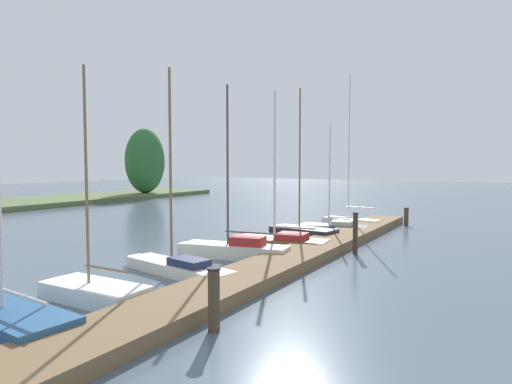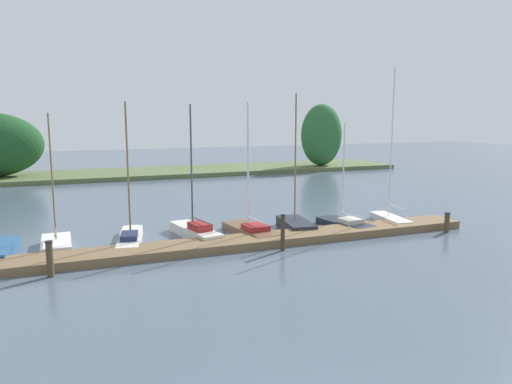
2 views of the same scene
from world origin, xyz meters
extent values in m
cube|color=brown|center=(0.00, 13.66, 0.17)|extent=(29.56, 1.80, 0.35)
ellipsoid|color=#2D6633|center=(22.02, 39.77, 3.66)|extent=(4.65, 3.17, 6.52)
cube|color=#285684|center=(-6.50, 15.83, 0.24)|extent=(1.56, 3.35, 0.48)
cylinder|color=silver|center=(-6.55, 15.30, 0.84)|extent=(0.22, 1.74, 0.07)
cube|color=white|center=(-4.22, 16.05, 0.21)|extent=(1.19, 2.79, 0.43)
cube|color=white|center=(-4.22, 17.30, 0.19)|extent=(0.65, 0.70, 0.36)
cylinder|color=#7F6647|center=(-4.22, 16.26, 3.09)|extent=(0.07, 0.07, 5.33)
cylinder|color=#7F6647|center=(-4.22, 15.62, 0.85)|extent=(0.07, 1.41, 0.07)
cube|color=silver|center=(-1.16, 15.99, 0.18)|extent=(1.71, 4.24, 0.35)
cube|color=silver|center=(-0.81, 17.81, 0.16)|extent=(0.70, 1.11, 0.30)
cube|color=#1E2847|center=(-1.26, 15.48, 0.46)|extent=(0.93, 1.35, 0.23)
cylinder|color=#7F6647|center=(-1.10, 16.29, 3.31)|extent=(0.09, 0.09, 5.92)
cube|color=silver|center=(1.79, 15.83, 0.24)|extent=(1.69, 3.97, 0.49)
cube|color=silver|center=(1.47, 17.53, 0.22)|extent=(0.71, 1.05, 0.41)
cube|color=maroon|center=(1.88, 15.35, 0.64)|extent=(0.95, 1.27, 0.32)
cylinder|color=#4C4C51|center=(1.74, 16.11, 3.33)|extent=(0.08, 0.08, 5.68)
cylinder|color=#4C4C51|center=(1.90, 15.28, 0.94)|extent=(0.41, 1.85, 0.06)
cube|color=brown|center=(4.37, 15.30, 0.19)|extent=(1.73, 3.91, 0.37)
cube|color=brown|center=(4.18, 17.00, 0.17)|extent=(0.83, 1.02, 0.32)
cube|color=maroon|center=(4.43, 14.83, 0.49)|extent=(1.11, 1.24, 0.24)
cylinder|color=silver|center=(4.34, 15.59, 3.33)|extent=(0.09, 0.09, 5.91)
cylinder|color=silver|center=(4.43, 14.78, 0.85)|extent=(0.29, 1.81, 0.09)
cube|color=#232833|center=(6.83, 15.42, 0.25)|extent=(1.63, 3.11, 0.50)
cube|color=#232833|center=(7.02, 16.75, 0.23)|extent=(0.77, 0.83, 0.43)
cylinder|color=#7F6647|center=(6.86, 15.64, 3.61)|extent=(0.08, 0.08, 6.22)
cube|color=#232833|center=(9.36, 14.92, 0.18)|extent=(1.75, 3.39, 0.35)
cube|color=#232833|center=(9.13, 16.35, 0.16)|extent=(0.81, 0.91, 0.30)
cube|color=beige|center=(9.43, 14.52, 0.47)|extent=(1.08, 1.11, 0.23)
cylinder|color=silver|center=(9.33, 15.16, 2.82)|extent=(0.07, 0.07, 4.93)
cylinder|color=silver|center=(9.44, 14.45, 0.75)|extent=(0.32, 1.58, 0.07)
cube|color=white|center=(12.16, 14.92, 0.19)|extent=(1.36, 3.17, 0.39)
cube|color=white|center=(12.37, 16.29, 0.17)|extent=(0.61, 0.83, 0.33)
cylinder|color=silver|center=(12.19, 15.15, 4.27)|extent=(0.07, 0.07, 7.77)
cylinder|color=silver|center=(12.07, 14.36, 1.01)|extent=(0.34, 1.77, 0.08)
cylinder|color=#4C3D28|center=(-4.38, 12.34, 0.63)|extent=(0.24, 0.24, 1.26)
cylinder|color=black|center=(-4.38, 12.34, 1.28)|extent=(0.28, 0.28, 0.04)
cylinder|color=#3D3323|center=(4.65, 12.33, 0.76)|extent=(0.18, 0.18, 1.52)
cylinder|color=black|center=(4.65, 12.33, 1.54)|extent=(0.21, 0.21, 0.04)
cylinder|color=#4C3D28|center=(13.51, 12.32, 0.47)|extent=(0.24, 0.24, 0.94)
cylinder|color=black|center=(13.51, 12.32, 0.96)|extent=(0.28, 0.28, 0.04)
camera|label=1|loc=(-11.58, 7.15, 3.38)|focal=31.48mm
camera|label=2|loc=(-3.74, -5.54, 5.61)|focal=33.78mm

